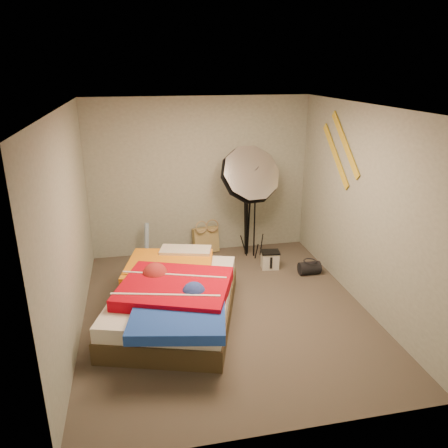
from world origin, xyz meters
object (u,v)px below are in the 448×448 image
object	(u,v)px
camera_case	(270,260)
camera_tripod	(247,213)
wrapping_roll	(147,242)
duffel_bag	(309,268)
tote_bag	(206,240)
bed	(174,298)
photo_umbrella	(249,176)

from	to	relation	value
camera_case	camera_tripod	xyz separation A→B (m)	(-0.22, 0.60, 0.58)
wrapping_roll	duffel_bag	xyz separation A→B (m)	(2.34, -0.98, -0.21)
tote_bag	camera_case	xyz separation A→B (m)	(0.85, -0.82, -0.08)
tote_bag	bed	distance (m)	2.07
bed	photo_umbrella	xyz separation A→B (m)	(1.30, 1.49, 1.08)
tote_bag	camera_case	distance (m)	1.18
camera_case	photo_umbrella	bearing A→B (deg)	132.35
photo_umbrella	camera_tripod	distance (m)	0.71
tote_bag	photo_umbrella	xyz separation A→B (m)	(0.59, -0.45, 1.16)
bed	photo_umbrella	world-z (taller)	photo_umbrella
wrapping_roll	camera_tripod	size ratio (longest dim) A/B	0.50
wrapping_roll	bed	bearing A→B (deg)	-81.79
camera_case	duffel_bag	world-z (taller)	camera_case
camera_case	photo_umbrella	size ratio (longest dim) A/B	0.13
duffel_bag	camera_case	bearing A→B (deg)	148.18
tote_bag	camera_case	size ratio (longest dim) A/B	1.64
tote_bag	wrapping_roll	bearing A→B (deg)	178.27
wrapping_roll	bed	distance (m)	1.82
duffel_bag	photo_umbrella	bearing A→B (deg)	138.20
duffel_bag	bed	size ratio (longest dim) A/B	0.13
tote_bag	bed	bearing A→B (deg)	-120.36
bed	camera_tripod	xyz separation A→B (m)	(1.34, 1.73, 0.42)
tote_bag	photo_umbrella	distance (m)	1.38
tote_bag	duffel_bag	distance (m)	1.78
camera_case	bed	world-z (taller)	bed
bed	camera_tripod	size ratio (longest dim) A/B	1.92
wrapping_roll	camera_tripod	world-z (taller)	camera_tripod
duffel_bag	photo_umbrella	xyz separation A→B (m)	(-0.77, 0.67, 1.28)
photo_umbrella	duffel_bag	bearing A→B (deg)	-41.07
tote_bag	camera_tripod	distance (m)	0.83
wrapping_roll	photo_umbrella	bearing A→B (deg)	-11.02
duffel_bag	camera_tripod	bearing A→B (deg)	128.01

